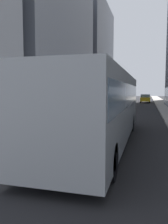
{
  "coord_description": "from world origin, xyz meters",
  "views": [
    {
      "loc": [
        3.23,
        -6.2,
        2.37
      ],
      "look_at": [
        0.48,
        3.68,
        1.4
      ],
      "focal_mm": 36.73,
      "sensor_mm": 36.0,
      "label": 1
    }
  ],
  "objects_px": {
    "car_silver_sedan": "(126,98)",
    "box_truck": "(119,95)",
    "car_yellow_taxi": "(145,98)",
    "dalmatian_dog": "(12,154)",
    "transit_bus": "(100,104)",
    "car_blue_hatchback": "(109,104)"
  },
  "relations": [
    {
      "from": "car_silver_sedan",
      "to": "box_truck",
      "type": "xyz_separation_m",
      "value": [
        0.0,
        -12.83,
        0.84
      ]
    },
    {
      "from": "car_silver_sedan",
      "to": "car_yellow_taxi",
      "type": "bearing_deg",
      "value": -43.62
    },
    {
      "from": "box_truck",
      "to": "dalmatian_dog",
      "type": "bearing_deg",
      "value": -88.86
    },
    {
      "from": "transit_bus",
      "to": "car_yellow_taxi",
      "type": "height_order",
      "value": "transit_bus"
    },
    {
      "from": "car_silver_sedan",
      "to": "transit_bus",
      "type": "bearing_deg",
      "value": -86.55
    },
    {
      "from": "transit_bus",
      "to": "box_truck",
      "type": "bearing_deg",
      "value": 95.08
    },
    {
      "from": "car_blue_hatchback",
      "to": "car_silver_sedan",
      "type": "relative_size",
      "value": 0.89
    },
    {
      "from": "car_blue_hatchback",
      "to": "box_truck",
      "type": "distance_m",
      "value": 10.11
    },
    {
      "from": "transit_bus",
      "to": "car_yellow_taxi",
      "type": "xyz_separation_m",
      "value": [
        1.6,
        36.02,
        -0.96
      ]
    },
    {
      "from": "car_blue_hatchback",
      "to": "car_yellow_taxi",
      "type": "distance_m",
      "value": 19.5
    },
    {
      "from": "car_yellow_taxi",
      "to": "car_silver_sedan",
      "type": "distance_m",
      "value": 5.53
    },
    {
      "from": "car_blue_hatchback",
      "to": "car_yellow_taxi",
      "type": "relative_size",
      "value": 1.02
    },
    {
      "from": "car_silver_sedan",
      "to": "dalmatian_dog",
      "type": "height_order",
      "value": "car_silver_sedan"
    },
    {
      "from": "car_blue_hatchback",
      "to": "car_yellow_taxi",
      "type": "xyz_separation_m",
      "value": [
        4.0,
        19.09,
        -0.0
      ]
    },
    {
      "from": "transit_bus",
      "to": "car_silver_sedan",
      "type": "relative_size",
      "value": 2.46
    },
    {
      "from": "car_yellow_taxi",
      "to": "box_truck",
      "type": "relative_size",
      "value": 0.55
    },
    {
      "from": "transit_bus",
      "to": "car_blue_hatchback",
      "type": "xyz_separation_m",
      "value": [
        -2.4,
        16.93,
        -0.95
      ]
    },
    {
      "from": "car_blue_hatchback",
      "to": "dalmatian_dog",
      "type": "distance_m",
      "value": 21.15
    },
    {
      "from": "car_yellow_taxi",
      "to": "dalmatian_dog",
      "type": "xyz_separation_m",
      "value": [
        -3.38,
        -40.23,
        -0.31
      ]
    },
    {
      "from": "transit_bus",
      "to": "box_truck",
      "type": "relative_size",
      "value": 1.54
    },
    {
      "from": "transit_bus",
      "to": "car_blue_hatchback",
      "type": "relative_size",
      "value": 2.76
    },
    {
      "from": "car_yellow_taxi",
      "to": "car_blue_hatchback",
      "type": "bearing_deg",
      "value": -101.83
    }
  ]
}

